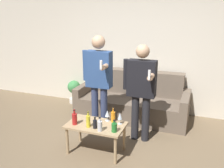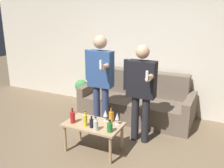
{
  "view_description": "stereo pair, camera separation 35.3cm",
  "coord_description": "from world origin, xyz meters",
  "px_view_note": "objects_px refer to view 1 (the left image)",
  "views": [
    {
      "loc": [
        1.24,
        -2.78,
        2.09
      ],
      "look_at": [
        -0.09,
        0.78,
        0.95
      ],
      "focal_mm": 40.0,
      "sensor_mm": 36.0,
      "label": 1
    },
    {
      "loc": [
        1.56,
        -2.64,
        2.09
      ],
      "look_at": [
        -0.09,
        0.78,
        0.95
      ],
      "focal_mm": 40.0,
      "sensor_mm": 36.0,
      "label": 2
    }
  ],
  "objects_px": {
    "couch": "(133,101)",
    "person_standing_right": "(141,87)",
    "person_standing_left": "(99,77)",
    "bottle_orange": "(114,127)",
    "coffee_table": "(96,128)"
  },
  "relations": [
    {
      "from": "person_standing_left",
      "to": "person_standing_right",
      "type": "xyz_separation_m",
      "value": [
        0.76,
        -0.07,
        -0.07
      ]
    },
    {
      "from": "couch",
      "to": "coffee_table",
      "type": "height_order",
      "value": "couch"
    },
    {
      "from": "person_standing_left",
      "to": "person_standing_right",
      "type": "distance_m",
      "value": 0.76
    },
    {
      "from": "couch",
      "to": "person_standing_right",
      "type": "height_order",
      "value": "person_standing_right"
    },
    {
      "from": "bottle_orange",
      "to": "person_standing_left",
      "type": "bearing_deg",
      "value": 125.69
    },
    {
      "from": "person_standing_left",
      "to": "person_standing_right",
      "type": "relative_size",
      "value": 1.07
    },
    {
      "from": "bottle_orange",
      "to": "couch",
      "type": "bearing_deg",
      "value": 96.61
    },
    {
      "from": "couch",
      "to": "person_standing_left",
      "type": "bearing_deg",
      "value": -115.34
    },
    {
      "from": "coffee_table",
      "to": "person_standing_right",
      "type": "distance_m",
      "value": 0.96
    },
    {
      "from": "couch",
      "to": "person_standing_left",
      "type": "relative_size",
      "value": 1.29
    },
    {
      "from": "couch",
      "to": "person_standing_right",
      "type": "distance_m",
      "value": 1.13
    },
    {
      "from": "person_standing_right",
      "to": "coffee_table",
      "type": "bearing_deg",
      "value": -131.0
    },
    {
      "from": "bottle_orange",
      "to": "coffee_table",
      "type": "bearing_deg",
      "value": 159.81
    },
    {
      "from": "bottle_orange",
      "to": "person_standing_right",
      "type": "distance_m",
      "value": 0.85
    },
    {
      "from": "coffee_table",
      "to": "person_standing_left",
      "type": "distance_m",
      "value": 0.93
    }
  ]
}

